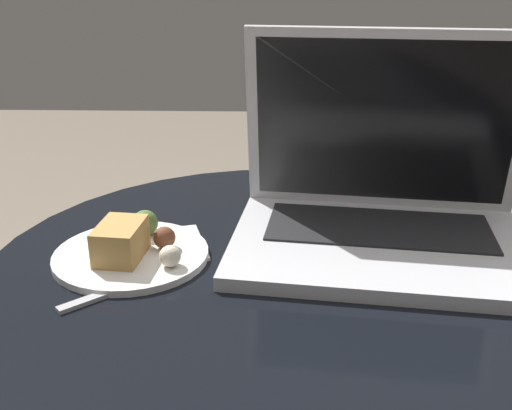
{
  "coord_description": "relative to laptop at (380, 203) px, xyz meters",
  "views": [
    {
      "loc": [
        -0.02,
        -0.66,
        0.85
      ],
      "look_at": [
        -0.04,
        0.03,
        0.58
      ],
      "focal_mm": 42.0,
      "sensor_mm": 36.0,
      "label": 1
    }
  ],
  "objects": [
    {
      "name": "snack_plate",
      "position": [
        -0.32,
        -0.06,
        -0.04
      ],
      "size": [
        0.19,
        0.19,
        0.05
      ],
      "color": "white",
      "rests_on": "table"
    },
    {
      "name": "beer_glass",
      "position": [
        -0.15,
        0.14,
        0.05
      ],
      "size": [
        0.06,
        0.06,
        0.21
      ],
      "color": "#C6701E",
      "rests_on": "table"
    },
    {
      "name": "fork",
      "position": [
        -0.29,
        -0.12,
        -0.05
      ],
      "size": [
        0.14,
        0.13,
        0.0
      ],
      "color": "#B2B2B7",
      "rests_on": "table"
    },
    {
      "name": "table",
      "position": [
        -0.13,
        -0.08,
        -0.19
      ],
      "size": [
        0.75,
        0.75,
        0.51
      ],
      "color": "black",
      "rests_on": "ground_plane"
    },
    {
      "name": "napkin",
      "position": [
        -0.31,
        -0.04,
        -0.05
      ],
      "size": [
        0.18,
        0.15,
        0.0
      ],
      "color": "silver",
      "rests_on": "table"
    },
    {
      "name": "laptop",
      "position": [
        0.0,
        0.0,
        0.0
      ],
      "size": [
        0.41,
        0.31,
        0.27
      ],
      "color": "silver",
      "rests_on": "table"
    }
  ]
}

